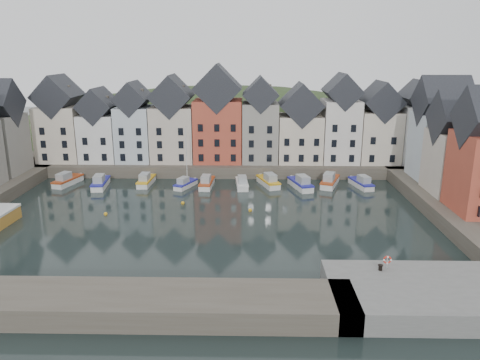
{
  "coord_description": "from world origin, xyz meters",
  "views": [
    {
      "loc": [
        5.85,
        -57.56,
        21.99
      ],
      "look_at": [
        4.53,
        6.0,
        4.3
      ],
      "focal_mm": 35.0,
      "sensor_mm": 36.0,
      "label": 1
    }
  ],
  "objects_px": {
    "boat_a": "(67,180)",
    "mooring_bollard": "(380,267)",
    "life_ring_post": "(387,260)",
    "boat_d": "(185,184)"
  },
  "relations": [
    {
      "from": "boat_a",
      "to": "boat_d",
      "type": "distance_m",
      "value": 20.24
    },
    {
      "from": "boat_a",
      "to": "mooring_bollard",
      "type": "xyz_separation_m",
      "value": [
        43.2,
        -35.06,
        1.57
      ]
    },
    {
      "from": "boat_d",
      "to": "life_ring_post",
      "type": "bearing_deg",
      "value": -31.67
    },
    {
      "from": "boat_a",
      "to": "mooring_bollard",
      "type": "height_order",
      "value": "mooring_bollard"
    },
    {
      "from": "boat_a",
      "to": "mooring_bollard",
      "type": "relative_size",
      "value": 12.06
    },
    {
      "from": "boat_a",
      "to": "life_ring_post",
      "type": "height_order",
      "value": "life_ring_post"
    },
    {
      "from": "boat_d",
      "to": "boat_a",
      "type": "bearing_deg",
      "value": -160.61
    },
    {
      "from": "boat_a",
      "to": "life_ring_post",
      "type": "distance_m",
      "value": 55.98
    },
    {
      "from": "life_ring_post",
      "to": "mooring_bollard",
      "type": "bearing_deg",
      "value": -150.71
    },
    {
      "from": "boat_a",
      "to": "boat_d",
      "type": "relative_size",
      "value": 0.66
    }
  ]
}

